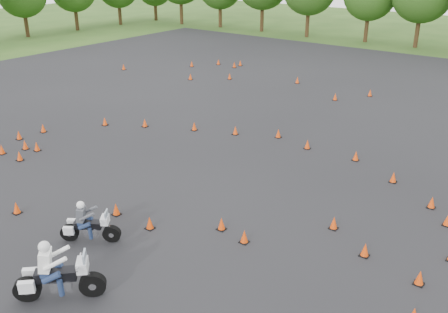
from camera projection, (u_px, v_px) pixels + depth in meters
ground at (159, 220)px, 18.45m from camera, size 140.00×140.00×0.00m
asphalt_pad at (250, 167)px, 22.87m from camera, size 62.00×62.00×0.00m
traffic_cones at (247, 163)px, 22.74m from camera, size 36.60×33.11×0.45m
rider_grey at (90, 220)px, 16.82m from camera, size 2.07×1.69×1.60m
rider_white at (58, 268)px, 13.96m from camera, size 2.40×2.36×1.99m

